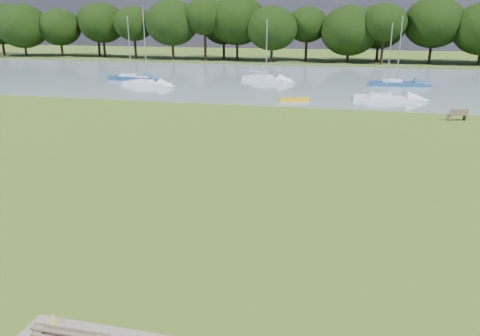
% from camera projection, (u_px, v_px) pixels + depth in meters
% --- Properties ---
extents(ground, '(220.00, 220.00, 0.00)m').
position_uv_depth(ground, '(226.00, 182.00, 24.28)').
color(ground, olive).
extents(river, '(220.00, 40.00, 0.10)m').
position_uv_depth(river, '(307.00, 81.00, 63.14)').
color(river, gray).
rests_on(river, ground).
extents(far_bank, '(220.00, 20.00, 0.40)m').
position_uv_depth(far_bank, '(323.00, 62.00, 90.90)').
color(far_bank, '#4C6626').
rests_on(far_bank, ground).
extents(riverbank_bench, '(1.66, 0.94, 0.98)m').
position_uv_depth(riverbank_bench, '(458.00, 115.00, 38.54)').
color(riverbank_bench, brown).
rests_on(riverbank_bench, ground).
extents(kayak, '(3.07, 1.79, 0.30)m').
position_uv_depth(kayak, '(294.00, 100.00, 47.47)').
color(kayak, '#EFA606').
rests_on(kayak, river).
extents(tree_line, '(159.76, 9.98, 12.07)m').
position_uv_depth(tree_line, '(371.00, 24.00, 83.15)').
color(tree_line, black).
rests_on(tree_line, far_bank).
extents(sailboat_0, '(6.41, 2.99, 9.24)m').
position_uv_depth(sailboat_0, '(147.00, 82.00, 57.97)').
color(sailboat_0, silver).
rests_on(sailboat_0, river).
extents(sailboat_2, '(6.56, 2.24, 8.31)m').
position_uv_depth(sailboat_2, '(396.00, 82.00, 58.00)').
color(sailboat_2, navy).
rests_on(sailboat_2, river).
extents(sailboat_3, '(6.87, 4.32, 7.93)m').
position_uv_depth(sailboat_3, '(266.00, 78.00, 62.06)').
color(sailboat_3, silver).
rests_on(sailboat_3, river).
extents(sailboat_4, '(6.22, 2.32, 8.24)m').
position_uv_depth(sailboat_4, '(131.00, 76.00, 63.52)').
color(sailboat_4, navy).
rests_on(sailboat_4, river).
extents(sailboat_6, '(6.40, 1.80, 7.59)m').
position_uv_depth(sailboat_6, '(385.00, 96.00, 47.85)').
color(sailboat_6, silver).
rests_on(sailboat_6, river).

